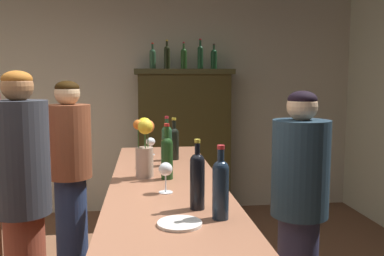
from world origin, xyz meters
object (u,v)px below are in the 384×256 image
Objects in this scene: bartender at (299,205)px; display_bottle_midleft at (167,56)px; wine_bottle_syrah at (221,186)px; display_bottle_right at (214,58)px; wine_bottle_rose at (197,178)px; patron_tall at (70,170)px; wine_glass_front at (151,142)px; display_bottle_midright at (200,56)px; flower_arrangement at (145,144)px; display_bottle_center at (184,58)px; display_cabinet at (184,140)px; cheese_plate at (180,223)px; display_bottle_left at (153,58)px; wine_bottle_riesling at (174,142)px; wine_bottle_chardonnay at (167,144)px; patron_redhead at (23,202)px; wine_bottle_merlot at (167,155)px; wine_glass_mid at (166,171)px.

display_bottle_midleft is at bearing -91.44° from bartender.
display_bottle_right is (0.52, 3.23, 0.68)m from wine_bottle_syrah.
patron_tall is (-0.84, 1.66, -0.30)m from wine_bottle_rose.
wine_glass_front is 1.99m from display_bottle_midright.
flower_arrangement is 1.11× the size of display_bottle_center.
display_cabinet reaches higher than flower_arrangement.
display_bottle_center reaches higher than cheese_plate.
cheese_plate is at bearing -86.73° from wine_glass_front.
wine_glass_front is at bearing 86.59° from flower_arrangement.
display_bottle_right is (0.55, 0.00, -0.02)m from display_bottle_midleft.
wine_glass_front is at bearing 99.83° from wine_bottle_syrah.
display_bottle_left is at bearing 180.00° from display_bottle_center.
wine_bottle_riesling is at bearing -103.05° from display_bottle_midright.
wine_bottle_rose is 0.89× the size of flower_arrangement.
wine_bottle_syrah is 0.19× the size of patron_tall.
display_bottle_midleft reaches higher than wine_bottle_chardonnay.
wine_glass_front is at bearing 64.08° from patron_redhead.
wine_bottle_merlot is 2.67m from display_bottle_midright.
wine_bottle_rose is 1.88m from patron_tall.
wine_bottle_chardonnay is 0.93× the size of display_bottle_midright.
bartender is at bearing -21.51° from wine_bottle_chardonnay.
patron_tall is (-0.88, -1.43, -1.01)m from display_bottle_midleft.
display_cabinet is 11.30× the size of wine_glass_mid.
display_bottle_midright reaches higher than flower_arrangement.
display_cabinet is 5.75× the size of wine_bottle_syrah.
wine_bottle_riesling is at bearing 86.82° from cheese_plate.
wine_bottle_chardonnay is 0.20× the size of patron_tall.
wine_bottle_syrah is 0.16m from wine_bottle_rose.
bartender is (1.63, -0.01, -0.07)m from patron_redhead.
wine_bottle_rose is at bearing -100.84° from display_bottle_right.
wine_bottle_chardonnay is at bearing 87.03° from wine_bottle_merlot.
wine_bottle_chardonnay is 0.21× the size of bartender.
patron_redhead is (-0.96, -2.45, -0.97)m from display_bottle_midleft.
cheese_plate is at bearing -80.80° from flower_arrangement.
wine_glass_mid is at bearing -97.32° from display_cabinet.
wine_glass_mid is at bearing 6.16° from bartender.
cheese_plate is 3.43m from display_bottle_midright.
wine_bottle_chardonnay is at bearing -38.24° from bartender.
display_bottle_midleft is at bearing 86.77° from wine_bottle_merlot.
display_cabinet is at bearing 104.09° from patron_tall.
display_cabinet is 1.00m from display_bottle_midleft.
display_bottle_center is at bearing 0.00° from display_bottle_midleft.
bartender is (0.67, -2.46, -1.04)m from display_bottle_midleft.
wine_bottle_rose is 3.17m from display_bottle_left.
wine_bottle_syrah is 1.06m from bartender.
display_bottle_midleft reaches higher than bartender.
patron_redhead reaches higher than flower_arrangement.
wine_glass_front is 0.38× the size of display_bottle_midright.
display_bottle_left is at bearing 88.08° from wine_glass_front.
flower_arrangement reaches higher than wine_bottle_merlot.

